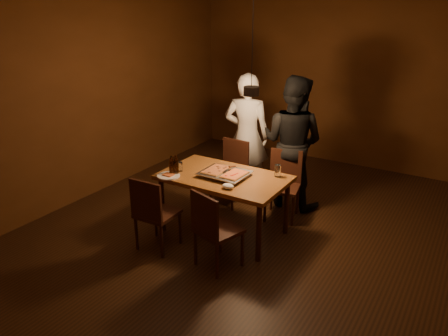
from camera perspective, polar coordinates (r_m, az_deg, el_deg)
The scene contains 19 objects.
room_shell at distance 5.12m, azimuth 3.50°, elevation 6.15°, with size 6.00×6.00×6.00m.
dining_table at distance 5.25m, azimuth -0.00°, elevation -1.77°, with size 1.50×0.90×0.75m.
chair_far_left at distance 6.14m, azimuth 1.02°, elevation 0.31°, with size 0.43×0.43×0.49m.
chair_far_right at distance 5.77m, azimuth 7.84°, elevation -1.29°, with size 0.50×0.50×0.49m.
chair_near_left at distance 4.98m, azimuth -9.34°, elevation -5.16°, with size 0.44×0.44×0.49m.
chair_near_right at distance 4.58m, azimuth -1.52°, elevation -7.28°, with size 0.52×0.52×0.49m.
pizza_tray at distance 5.20m, azimuth 0.10°, elevation -0.82°, with size 0.55×0.45×0.05m, color silver.
pizza_meat at distance 5.25m, azimuth -1.02°, elevation -0.21°, with size 0.23×0.36×0.02m, color maroon.
pizza_cheese at distance 5.11m, azimuth 1.40°, elevation -0.82°, with size 0.21×0.34×0.02m, color gold.
spatula at distance 5.22m, azimuth 0.23°, elevation -0.30°, with size 0.09×0.24×0.04m, color silver, non-canonical shape.
beer_bottle_a at distance 5.25m, azimuth -6.86°, elevation 0.35°, with size 0.06×0.06×0.24m.
beer_bottle_b at distance 5.25m, azimuth -6.30°, elevation 0.40°, with size 0.06×0.06×0.24m.
water_glass_left at distance 5.38m, azimuth -5.81°, elevation 0.19°, with size 0.07×0.07×0.11m, color silver.
water_glass_right at distance 5.21m, azimuth 7.02°, elevation -0.36°, with size 0.07×0.07×0.15m, color silver.
plate_slice at distance 5.24m, azimuth -7.26°, elevation -1.00°, with size 0.27×0.27×0.03m.
napkin at distance 4.86m, azimuth 0.52°, elevation -2.39°, with size 0.14×0.10×0.06m, color white.
diner_white at distance 6.28m, azimuth 3.00°, elevation 4.22°, with size 0.65×0.43×1.79m, color silver.
diner_dark at distance 6.02m, azimuth 8.90°, elevation 3.34°, with size 0.88×0.69×1.82m, color black.
pendant_lamp at distance 5.03m, azimuth 3.60°, elevation 10.12°, with size 0.18×0.18×1.10m.
Camera 1 is at (2.32, -4.37, 2.71)m, focal length 35.00 mm.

